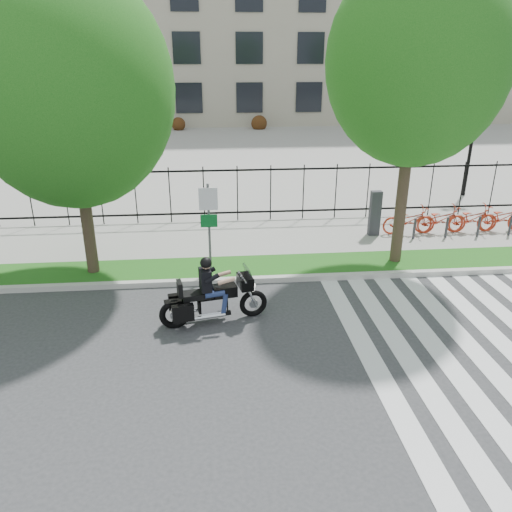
{
  "coord_description": "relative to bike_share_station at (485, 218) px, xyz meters",
  "views": [
    {
      "loc": [
        -0.93,
        -8.22,
        5.76
      ],
      "look_at": [
        0.1,
        3.0,
        1.22
      ],
      "focal_mm": 35.0,
      "sensor_mm": 36.0,
      "label": 1
    }
  ],
  "objects": [
    {
      "name": "ground",
      "position": [
        -8.32,
        -7.2,
        -0.63
      ],
      "size": [
        120.0,
        120.0,
        0.0
      ],
      "primitive_type": "plane",
      "color": "#323335",
      "rests_on": "ground"
    },
    {
      "name": "curb",
      "position": [
        -8.32,
        -3.1,
        -0.55
      ],
      "size": [
        60.0,
        0.2,
        0.15
      ],
      "primitive_type": "cube",
      "color": "beige",
      "rests_on": "ground"
    },
    {
      "name": "grass_verge",
      "position": [
        -8.32,
        -2.25,
        -0.55
      ],
      "size": [
        60.0,
        1.5,
        0.15
      ],
      "primitive_type": "cube",
      "color": "#1E5B16",
      "rests_on": "ground"
    },
    {
      "name": "sidewalk",
      "position": [
        -8.32,
        0.25,
        -0.55
      ],
      "size": [
        60.0,
        3.5,
        0.15
      ],
      "primitive_type": "cube",
      "color": "#98968E",
      "rests_on": "ground"
    },
    {
      "name": "plaza",
      "position": [
        -8.32,
        17.8,
        -0.58
      ],
      "size": [
        80.0,
        34.0,
        0.1
      ],
      "primitive_type": "cube",
      "color": "#98968E",
      "rests_on": "ground"
    },
    {
      "name": "crosswalk_stripes",
      "position": [
        -3.49,
        -7.2,
        -0.62
      ],
      "size": [
        5.7,
        8.0,
        0.01
      ],
      "primitive_type": null,
      "color": "silver",
      "rests_on": "ground"
    },
    {
      "name": "iron_fence",
      "position": [
        -8.32,
        2.0,
        0.52
      ],
      "size": [
        30.0,
        0.06,
        2.0
      ],
      "primitive_type": null,
      "color": "black",
      "rests_on": "sidewalk"
    },
    {
      "name": "office_building",
      "position": [
        -8.32,
        37.72,
        9.34
      ],
      "size": [
        60.0,
        21.9,
        20.15
      ],
      "color": "#A19781",
      "rests_on": "ground"
    },
    {
      "name": "lamp_post_right",
      "position": [
        1.68,
        4.8,
        2.58
      ],
      "size": [
        1.06,
        0.7,
        4.25
      ],
      "color": "black",
      "rests_on": "ground"
    },
    {
      "name": "street_tree_1",
      "position": [
        -12.61,
        -2.25,
        4.37
      ],
      "size": [
        5.13,
        5.13,
        7.8
      ],
      "color": "#35261D",
      "rests_on": "grass_verge"
    },
    {
      "name": "street_tree_2",
      "position": [
        -3.92,
        -2.25,
        4.99
      ],
      "size": [
        4.67,
        4.67,
        8.17
      ],
      "color": "#35261D",
      "rests_on": "grass_verge"
    },
    {
      "name": "bike_share_station",
      "position": [
        0.0,
        0.0,
        0.0
      ],
      "size": [
        7.77,
        0.85,
        1.5
      ],
      "color": "#2D2D33",
      "rests_on": "sidewalk"
    },
    {
      "name": "sign_pole_regulatory",
      "position": [
        -9.34,
        -2.62,
        1.11
      ],
      "size": [
        0.5,
        0.09,
        2.5
      ],
      "color": "#59595B",
      "rests_on": "grass_verge"
    },
    {
      "name": "motorcycle_rider",
      "position": [
        -9.28,
        -5.16,
        0.02
      ],
      "size": [
        2.52,
        1.0,
        1.96
      ],
      "color": "black",
      "rests_on": "ground"
    }
  ]
}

